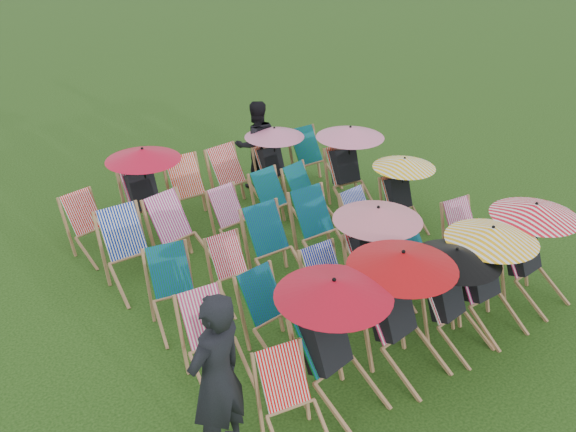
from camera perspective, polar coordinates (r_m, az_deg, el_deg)
ground at (r=9.12m, az=1.37°, el=-5.20°), size 100.00×100.00×0.00m
deckchair_0 at (r=6.45m, az=0.56°, el=-16.50°), size 0.72×0.90×0.88m
deckchair_1 at (r=6.69m, az=4.38°, el=-11.09°), size 1.21×1.31×1.44m
deckchair_2 at (r=7.22m, az=10.25°, el=-8.26°), size 1.21×1.30×1.43m
deckchair_3 at (r=7.76m, az=14.71°, el=-6.94°), size 1.04×1.11×1.24m
deckchair_4 at (r=8.16m, az=17.53°, el=-5.16°), size 1.11×1.15×1.32m
deckchair_5 at (r=8.87m, az=20.98°, el=-2.94°), size 1.12×1.19×1.33m
deckchair_6 at (r=7.19m, az=-6.51°, el=-11.06°), size 0.70×0.91×0.93m
deckchair_7 at (r=7.53m, az=-1.08°, el=-8.88°), size 0.69×0.90×0.92m
deckchair_8 at (r=8.02m, az=4.17°, el=-6.49°), size 0.62×0.85×0.90m
deckchair_9 at (r=8.25m, az=8.01°, el=-3.54°), size 1.13×1.18×1.35m
deckchair_10 at (r=8.96m, az=11.79°, el=-3.39°), size 0.64×0.82×0.83m
deckchair_11 at (r=9.53m, az=15.91°, el=-1.75°), size 0.68×0.87×0.88m
deckchair_12 at (r=8.03m, az=-9.89°, el=-6.70°), size 0.78×0.96×0.94m
deckchair_13 at (r=8.41m, az=-4.64°, el=-5.05°), size 0.58×0.79×0.83m
deckchair_14 at (r=8.74m, az=-0.98°, el=-2.91°), size 0.69×0.95×1.01m
deckchair_15 at (r=9.18m, az=3.18°, el=-1.30°), size 0.70×0.96×1.02m
deckchair_16 at (r=9.58m, az=7.17°, el=-0.68°), size 0.65×0.85×0.87m
deckchair_17 at (r=10.20m, az=10.23°, el=2.02°), size 0.98×1.03×1.16m
deckchair_18 at (r=8.87m, az=-13.68°, el=-3.20°), size 0.71×0.97×1.03m
deckchair_19 at (r=9.18m, az=-9.43°, el=-1.67°), size 0.83×1.03×1.01m
deckchair_20 at (r=9.63m, az=-4.61°, el=-0.41°), size 0.64×0.85×0.87m
deckchair_21 at (r=10.04m, az=-0.80°, el=1.08°), size 0.69×0.90×0.92m
deckchair_22 at (r=10.38m, az=1.94°, el=1.85°), size 0.71×0.89×0.87m
deckchair_23 at (r=10.84m, az=5.52°, el=4.50°), size 1.14×1.21×1.35m
deckchair_24 at (r=9.81m, az=-16.92°, el=-0.95°), size 0.74×0.92×0.89m
deckchair_25 at (r=10.11m, az=-12.46°, el=2.23°), size 1.15×1.19×1.36m
deckchair_26 at (r=10.44m, az=-8.43°, el=2.08°), size 0.70×0.95×0.99m
deckchair_27 at (r=10.76m, az=-4.55°, el=3.14°), size 0.77×0.99×1.01m
deckchair_28 at (r=11.13m, az=-1.10°, el=4.86°), size 1.03×1.07×1.22m
deckchair_29 at (r=11.61m, az=2.40°, el=5.02°), size 0.66×0.92×0.99m
person_left at (r=6.08m, az=-6.37°, el=-14.13°), size 0.75×0.59×1.81m
person_rear at (r=11.46m, az=-2.85°, el=6.35°), size 0.90×0.78×1.60m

